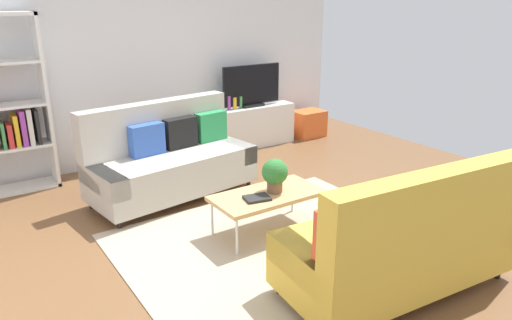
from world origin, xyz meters
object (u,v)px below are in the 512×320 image
Objects in this scene: couch_green at (401,241)px; bottle_1 at (235,103)px; potted_plant at (275,174)px; vase_0 at (217,104)px; couch_beige at (170,159)px; coffee_table at (267,196)px; table_book_0 at (257,198)px; bottle_0 at (229,103)px; bottle_2 at (241,102)px; storage_trunk at (308,123)px; tv at (252,86)px; tv_console at (251,126)px.

bottle_1 is at bearing 82.21° from couch_green.
potted_plant is 1.74× the size of vase_0.
couch_beige is 11.14× the size of bottle_1.
coffee_table is 0.18m from table_book_0.
bottle_0 is (1.26, 2.62, 0.31)m from table_book_0.
storage_trunk is at bearing -2.62° from bottle_2.
couch_beige reaches higher than table_book_0.
tv is 0.47m from bottle_0.
bottle_2 is at bearing -174.59° from tv.
bottle_1 is 0.11m from bottle_2.
bottle_2 is at bearing -153.88° from couch_beige.
bottle_1 is at bearing 62.60° from table_book_0.
couch_green is 4.22m from tv.
tv_console is 0.72m from vase_0.
bottle_0 is (-0.42, -0.04, 0.43)m from tv_console.
tv is at bearing 175.84° from storage_trunk.
potted_plant is (-2.53, -2.50, 0.39)m from storage_trunk.
potted_plant is (-1.43, -2.58, -0.34)m from tv.
couch_beige is 3.84× the size of storage_trunk.
tv is at bearing 2.71° from bottle_0.
tv_console is (1.91, 1.18, -0.13)m from couch_beige.
tv is at bearing 59.57° from coffee_table.
vase_0 is at bearing 70.55° from coffee_table.
vase_0 is (1.10, 2.71, 0.30)m from table_book_0.
potted_plant is at bearing 13.19° from table_book_0.
tv_console is at bearing 78.06° from couch_green.
couch_green is 1.44m from potted_plant.
bottle_0 is at bearing -150.29° from couch_beige.
bottle_0 is (0.82, 3.98, 0.30)m from couch_green.
couch_beige is 1.90m from bottle_0.
storage_trunk is 2.91× the size of bottle_1.
coffee_table is 2.81m from bottle_0.
bottle_0 is (1.09, 2.56, 0.35)m from coffee_table.
table_book_0 is 1.14× the size of bottle_0.
bottle_0 is (1.49, 1.14, 0.29)m from couch_beige.
couch_green is (0.67, -2.84, -0.01)m from couch_beige.
storage_trunk is (3.01, 1.08, -0.23)m from couch_beige.
tv_console is 6.66× the size of bottle_0.
bottle_0 reaches higher than bottle_2.
couch_beige is 2.07m from bottle_2.
bottle_1 is at bearing 65.00° from coffee_table.
storage_trunk is 1.76m from vase_0.
couch_beige reaches higher than potted_plant.
storage_trunk is at bearing -2.26° from bottle_0.
storage_trunk is 3.58m from potted_plant.
coffee_table is at bearing 97.96° from couch_beige.
table_book_0 is at bearing 91.24° from couch_beige.
bottle_0 is at bearing 177.74° from storage_trunk.
couch_beige is at bearing -144.46° from bottle_1.
vase_0 is (1.33, 1.23, 0.29)m from couch_beige.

